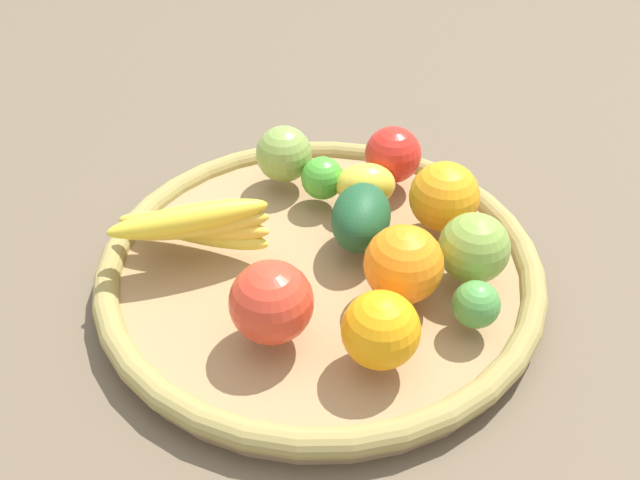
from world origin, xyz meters
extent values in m
plane|color=brown|center=(0.00, 0.00, 0.00)|extent=(2.40, 2.40, 0.00)
cylinder|color=#9E7A51|center=(0.00, 0.00, 0.01)|extent=(0.46, 0.46, 0.02)
torus|color=olive|center=(0.00, 0.00, 0.02)|extent=(0.47, 0.47, 0.03)
ellipsoid|color=yellow|center=(-0.13, 0.04, 0.05)|extent=(0.16, 0.09, 0.03)
ellipsoid|color=yellow|center=(-0.13, 0.03, 0.07)|extent=(0.16, 0.07, 0.03)
ellipsoid|color=yellow|center=(-0.13, 0.02, 0.08)|extent=(0.16, 0.04, 0.03)
ellipsoid|color=yellow|center=(-0.13, 0.01, 0.09)|extent=(0.17, 0.06, 0.03)
sphere|color=orange|center=(0.14, 0.04, 0.08)|extent=(0.11, 0.11, 0.08)
sphere|color=orange|center=(0.04, -0.15, 0.07)|extent=(0.09, 0.09, 0.07)
sphere|color=orange|center=(0.07, -0.07, 0.08)|extent=(0.09, 0.09, 0.08)
ellipsoid|color=#1D502B|center=(0.05, 0.02, 0.07)|extent=(0.09, 0.11, 0.06)
sphere|color=#4B923F|center=(0.13, -0.11, 0.06)|extent=(0.06, 0.06, 0.05)
sphere|color=green|center=(0.02, 0.11, 0.06)|extent=(0.06, 0.06, 0.05)
sphere|color=red|center=(-0.06, -0.11, 0.08)|extent=(0.10, 0.10, 0.08)
ellipsoid|color=yellow|center=(0.06, 0.09, 0.06)|extent=(0.07, 0.05, 0.05)
sphere|color=#819F46|center=(-0.03, 0.15, 0.07)|extent=(0.10, 0.10, 0.07)
sphere|color=red|center=(0.10, 0.13, 0.07)|extent=(0.09, 0.09, 0.07)
sphere|color=#7FA13F|center=(0.15, -0.05, 0.07)|extent=(0.10, 0.10, 0.07)
camera|label=1|loc=(-0.06, -0.56, 0.52)|focal=39.46mm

